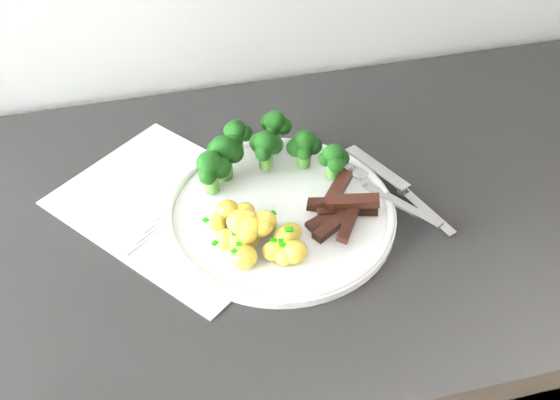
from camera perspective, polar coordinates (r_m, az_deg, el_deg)
name	(u,v)px	position (r m, az deg, el deg)	size (l,w,h in m)	color
recipe_paper	(179,208)	(0.89, -8.48, -0.63)	(0.36, 0.38, 0.00)	white
plate	(280,212)	(0.87, 0.00, -1.03)	(0.30, 0.30, 0.02)	white
broccoli	(261,149)	(0.90, -1.63, 4.33)	(0.20, 0.12, 0.07)	#3D6D25
potatoes	(253,233)	(0.82, -2.25, -2.80)	(0.12, 0.12, 0.05)	yellow
beef_strips	(340,208)	(0.86, 5.09, -0.69)	(0.10, 0.12, 0.03)	black
fork	(386,193)	(0.89, 8.88, 0.56)	(0.10, 0.17, 0.02)	#B9B9BD
knife	(412,200)	(0.90, 11.01, 0.04)	(0.09, 0.19, 0.02)	#B9B9BD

